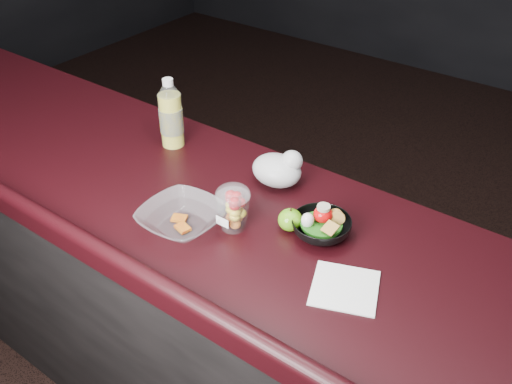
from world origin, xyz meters
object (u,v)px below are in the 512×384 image
green_apple (290,220)px  takeout_bowl (182,219)px  lemonade_bottle (171,118)px  snack_bowl (321,226)px  fruit_cup (233,207)px

green_apple → takeout_bowl: green_apple is taller
lemonade_bottle → green_apple: 0.61m
lemonade_bottle → green_apple: size_ratio=3.41×
snack_bowl → green_apple: bearing=-160.9°
fruit_cup → snack_bowl: fruit_cup is taller
snack_bowl → takeout_bowl: bearing=-149.0°
snack_bowl → takeout_bowl: 0.38m
lemonade_bottle → fruit_cup: lemonade_bottle is taller
takeout_bowl → green_apple: bearing=34.4°
lemonade_bottle → takeout_bowl: (0.33, -0.32, -0.07)m
fruit_cup → takeout_bowl: bearing=-144.6°
fruit_cup → snack_bowl: size_ratio=0.77×
fruit_cup → snack_bowl: bearing=28.4°
lemonade_bottle → fruit_cup: bearing=-27.7°
green_apple → takeout_bowl: size_ratio=0.31×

